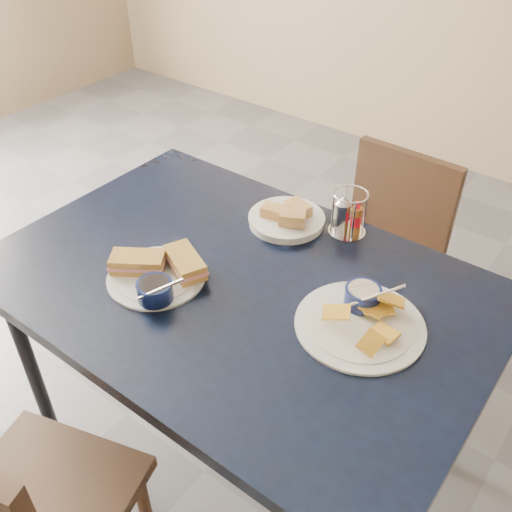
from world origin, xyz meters
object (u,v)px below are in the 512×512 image
Objects in this scene: sandwich_plate at (159,272)px; dining_table at (238,297)px; bread_basket at (287,218)px; condiment_caddy at (347,215)px; chair_far at (384,247)px; chair_near at (5,510)px; plantain_plate at (362,316)px.

dining_table is at bearing 36.87° from sandwich_plate.
bread_basket is 0.18m from condiment_caddy.
bread_basket is at bearing -107.93° from chair_far.
chair_far is (0.09, 0.73, -0.22)m from dining_table.
chair_near is at bearing -101.75° from condiment_caddy.
condiment_caddy is (0.16, 0.07, 0.04)m from bread_basket.
sandwich_plate is at bearing -143.13° from dining_table.
bread_basket is at bearing 99.16° from dining_table.
chair_far is 0.50m from condiment_caddy.
chair_far is at bearing 81.92° from chair_near.
condiment_caddy is (-0.22, 0.30, 0.04)m from plantain_plate.
condiment_caddy is at bearing 24.30° from bread_basket.
condiment_caddy is (0.22, 1.07, 0.31)m from chair_near.
dining_table is 0.22m from sandwich_plate.
chair_near is at bearing -84.45° from sandwich_plate.
chair_near is 1.06× the size of chair_far.
plantain_plate is 2.30× the size of condiment_caddy.
sandwich_plate reaches higher than chair_near.
sandwich_plate is (-0.17, -0.12, 0.09)m from dining_table.
chair_near is 0.64m from sandwich_plate.
chair_near is 0.92m from plantain_plate.
chair_far is 5.98× the size of condiment_caddy.
sandwich_plate is at bearing -119.57° from condiment_caddy.
sandwich_plate and plantain_plate have the same top height.
bread_basket reaches higher than dining_table.
plantain_plate is 1.39× the size of bread_basket.
plantain_plate reaches higher than chair_far.
chair_near is at bearing -120.03° from plantain_plate.
sandwich_plate reaches higher than chair_far.
chair_near is 2.75× the size of plantain_plate.
sandwich_plate is 0.43m from bread_basket.
condiment_caddy is at bearing 72.89° from dining_table.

